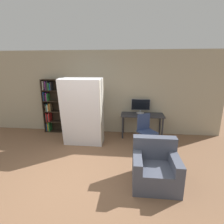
# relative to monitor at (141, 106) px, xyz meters

# --- Properties ---
(ground_plane) EXTENTS (16.00, 16.00, 0.00)m
(ground_plane) POSITION_rel_monitor_xyz_m (-1.42, -2.76, -0.98)
(ground_plane) COLOR brown
(wall_back) EXTENTS (8.00, 0.06, 2.70)m
(wall_back) POSITION_rel_monitor_xyz_m (-1.42, 0.17, 0.37)
(wall_back) COLOR tan
(wall_back) RESTS_ON ground
(desk) EXTENTS (1.33, 0.60, 0.73)m
(desk) POSITION_rel_monitor_xyz_m (0.06, -0.16, -0.35)
(desk) COLOR #2D2D33
(desk) RESTS_ON ground
(monitor) EXTENTS (0.60, 0.24, 0.47)m
(monitor) POSITION_rel_monitor_xyz_m (0.00, 0.00, 0.00)
(monitor) COLOR #B7B7BC
(monitor) RESTS_ON desk
(office_chair) EXTENTS (0.60, 0.60, 0.92)m
(office_chair) POSITION_rel_monitor_xyz_m (0.13, -0.91, -0.61)
(office_chair) COLOR #4C4C51
(office_chair) RESTS_ON ground
(bookshelf) EXTENTS (0.71, 0.31, 1.79)m
(bookshelf) POSITION_rel_monitor_xyz_m (-2.96, 0.02, -0.06)
(bookshelf) COLOR #2D2319
(bookshelf) RESTS_ON ground
(mattress_near) EXTENTS (1.11, 0.46, 1.91)m
(mattress_near) POSITION_rel_monitor_xyz_m (-1.65, -1.05, -0.03)
(mattress_near) COLOR silver
(mattress_near) RESTS_ON ground
(mattress_far) EXTENTS (1.11, 0.34, 1.90)m
(mattress_far) POSITION_rel_monitor_xyz_m (-1.65, -0.73, -0.03)
(mattress_far) COLOR silver
(mattress_far) RESTS_ON ground
(armchair) EXTENTS (0.85, 0.80, 0.85)m
(armchair) POSITION_rel_monitor_xyz_m (0.17, -2.48, -0.66)
(armchair) COLOR #474C5B
(armchair) RESTS_ON ground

